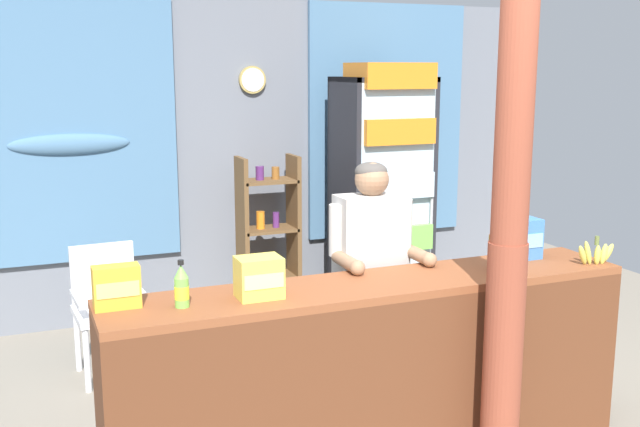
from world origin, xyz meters
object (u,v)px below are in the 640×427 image
at_px(timber_post, 508,253).
at_px(shopkeeper, 371,262).
at_px(soda_bottle_iced_tea, 497,247).
at_px(snack_box_choco_powder, 116,287).
at_px(plastic_lawn_chair, 107,302).
at_px(banana_bunch, 596,253).
at_px(drink_fridge, 383,180).
at_px(stall_counter, 383,362).
at_px(snack_box_biscuit, 522,239).
at_px(soda_bottle_lime_soda, 182,287).
at_px(snack_box_instant_noodle, 259,277).
at_px(bottle_shelf_rack, 268,234).

relative_size(timber_post, shopkeeper, 1.60).
bearing_deg(soda_bottle_iced_tea, snack_box_choco_powder, 176.43).
relative_size(plastic_lawn_chair, banana_bunch, 3.24).
bearing_deg(timber_post, plastic_lawn_chair, 128.02).
xyz_separation_m(drink_fridge, banana_bunch, (0.13, -2.29, -0.10)).
xyz_separation_m(drink_fridge, plastic_lawn_chair, (-2.27, -0.45, -0.63)).
distance_m(stall_counter, shopkeeper, 0.66).
relative_size(soda_bottle_iced_tea, snack_box_biscuit, 1.36).
relative_size(drink_fridge, plastic_lawn_chair, 2.39).
distance_m(soda_bottle_lime_soda, banana_bunch, 2.25).
distance_m(timber_post, plastic_lawn_chair, 2.73).
distance_m(stall_counter, soda_bottle_lime_soda, 1.09).
xyz_separation_m(plastic_lawn_chair, shopkeeper, (1.31, -1.29, 0.46)).
height_order(shopkeeper, snack_box_biscuit, shopkeeper).
xyz_separation_m(snack_box_choco_powder, snack_box_biscuit, (2.22, 0.04, 0.02)).
relative_size(timber_post, snack_box_instant_noodle, 11.64).
distance_m(timber_post, soda_bottle_lime_soda, 1.53).
bearing_deg(shopkeeper, plastic_lawn_chair, 135.47).
height_order(timber_post, bottle_shelf_rack, timber_post).
xyz_separation_m(soda_bottle_iced_tea, snack_box_choco_powder, (-1.93, 0.12, -0.03)).
bearing_deg(soda_bottle_iced_tea, plastic_lawn_chair, 135.92).
distance_m(shopkeeper, snack_box_instant_noodle, 0.92).
relative_size(plastic_lawn_chair, shopkeeper, 0.57).
distance_m(bottle_shelf_rack, plastic_lawn_chair, 1.55).
height_order(drink_fridge, snack_box_choco_powder, drink_fridge).
bearing_deg(shopkeeper, snack_box_choco_powder, -166.45).
bearing_deg(soda_bottle_iced_tea, snack_box_instant_noodle, 178.76).
relative_size(soda_bottle_iced_tea, snack_box_instant_noodle, 1.48).
distance_m(snack_box_biscuit, banana_bunch, 0.40).
bearing_deg(soda_bottle_lime_soda, shopkeeper, 20.81).
xyz_separation_m(soda_bottle_lime_soda, snack_box_choco_powder, (-0.27, 0.10, 0.01)).
xyz_separation_m(soda_bottle_iced_tea, banana_bunch, (0.59, -0.09, -0.07)).
relative_size(stall_counter, drink_fridge, 1.33).
bearing_deg(banana_bunch, soda_bottle_iced_tea, 171.59).
bearing_deg(soda_bottle_lime_soda, snack_box_instant_noodle, 0.62).
relative_size(snack_box_biscuit, banana_bunch, 0.85).
bearing_deg(banana_bunch, plastic_lawn_chair, 142.54).
distance_m(bottle_shelf_rack, shopkeeper, 2.01).
distance_m(shopkeeper, snack_box_biscuit, 0.85).
xyz_separation_m(snack_box_biscuit, banana_bunch, (0.30, -0.25, -0.06)).
bearing_deg(stall_counter, soda_bottle_iced_tea, 4.11).
relative_size(stall_counter, snack_box_instant_noodle, 13.17).
bearing_deg(stall_counter, snack_box_biscuit, 12.40).
bearing_deg(timber_post, shopkeeper, 112.00).
relative_size(bottle_shelf_rack, snack_box_choco_powder, 6.48).
height_order(plastic_lawn_chair, banana_bunch, banana_bunch).
bearing_deg(plastic_lawn_chair, soda_bottle_iced_tea, -44.08).
xyz_separation_m(soda_bottle_iced_tea, soda_bottle_lime_soda, (-1.66, 0.02, -0.04)).
bearing_deg(snack_box_biscuit, plastic_lawn_chair, 142.89).
xyz_separation_m(shopkeeper, soda_bottle_iced_tea, (0.50, -0.46, 0.14)).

